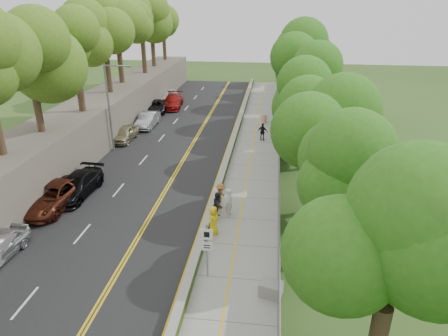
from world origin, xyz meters
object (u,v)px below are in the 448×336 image
(signpost, at_px, (207,245))
(car_2, at_px, (53,196))
(concrete_block, at_px, (271,289))
(person_far, at_px, (263,132))
(streetlight, at_px, (111,102))
(construction_barrel, at_px, (264,119))
(painter_0, at_px, (213,221))

(signpost, relative_size, car_2, 0.53)
(car_2, bearing_deg, signpost, -22.21)
(signpost, distance_m, concrete_block, 3.74)
(person_far, bearing_deg, streetlight, 33.51)
(signpost, distance_m, construction_barrel, 27.85)
(signpost, xyz_separation_m, person_far, (1.98, 21.57, -1.03))
(painter_0, bearing_deg, concrete_block, -130.13)
(streetlight, bearing_deg, signpost, -55.92)
(car_2, bearing_deg, concrete_block, -20.06)
(concrete_block, height_order, painter_0, painter_0)
(streetlight, xyz_separation_m, painter_0, (11.21, -13.00, -3.66))
(construction_barrel, bearing_deg, car_2, -122.05)
(concrete_block, bearing_deg, streetlight, 129.36)
(construction_barrel, relative_size, painter_0, 0.51)
(car_2, bearing_deg, construction_barrel, 63.08)
(car_2, distance_m, painter_0, 11.53)
(concrete_block, xyz_separation_m, person_far, (-1.27, 22.56, 0.53))
(streetlight, distance_m, car_2, 11.63)
(streetlight, bearing_deg, concrete_block, -50.64)
(streetlight, distance_m, construction_barrel, 17.70)
(streetlight, distance_m, person_far, 14.72)
(painter_0, bearing_deg, person_far, 7.08)
(construction_barrel, bearing_deg, person_far, -89.69)
(streetlight, relative_size, signpost, 2.58)
(construction_barrel, relative_size, person_far, 0.53)
(signpost, height_order, construction_barrel, signpost)
(construction_barrel, height_order, person_far, person_far)
(streetlight, xyz_separation_m, car_2, (-0.14, -10.99, -3.78))
(car_2, xyz_separation_m, painter_0, (11.35, -2.01, 0.12))
(streetlight, bearing_deg, construction_barrel, 38.56)
(construction_barrel, relative_size, car_2, 0.16)
(painter_0, height_order, person_far, painter_0)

